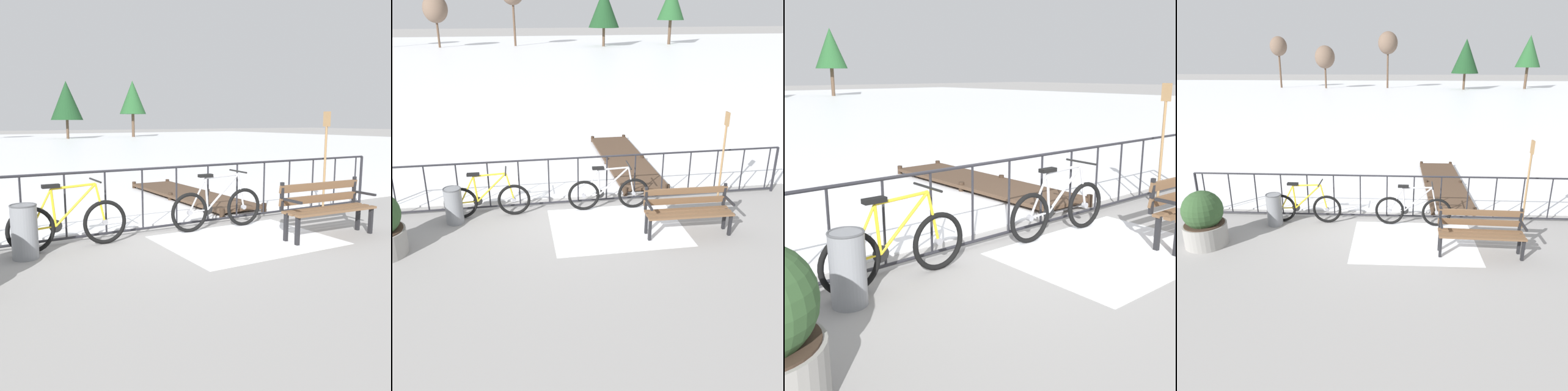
% 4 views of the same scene
% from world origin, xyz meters
% --- Properties ---
extents(ground_plane, '(160.00, 160.00, 0.00)m').
position_xyz_m(ground_plane, '(0.00, 0.00, 0.00)').
color(ground_plane, gray).
extents(frozen_pond, '(80.00, 56.00, 0.03)m').
position_xyz_m(frozen_pond, '(0.00, 28.40, 0.01)').
color(frozen_pond, white).
rests_on(frozen_pond, ground).
extents(snow_patch, '(2.53, 1.93, 0.01)m').
position_xyz_m(snow_patch, '(0.58, -1.20, 0.00)').
color(snow_patch, white).
rests_on(snow_patch, ground).
extents(railing_fence, '(9.06, 0.06, 1.07)m').
position_xyz_m(railing_fence, '(0.00, 0.00, 0.56)').
color(railing_fence, '#232328').
rests_on(railing_fence, ground).
extents(bicycle_near_railing, '(1.71, 0.52, 0.97)m').
position_xyz_m(bicycle_near_railing, '(0.59, -0.34, 0.37)').
color(bicycle_near_railing, black).
rests_on(bicycle_near_railing, ground).
extents(bicycle_second, '(1.71, 0.52, 0.97)m').
position_xyz_m(bicycle_second, '(-1.88, -0.30, 0.37)').
color(bicycle_second, black).
rests_on(bicycle_second, ground).
extents(park_bench, '(1.62, 0.54, 0.89)m').
position_xyz_m(park_bench, '(1.82, -1.60, 0.51)').
color(park_bench, brown).
rests_on(park_bench, ground).
extents(trash_bin, '(0.35, 0.35, 0.73)m').
position_xyz_m(trash_bin, '(-2.52, -0.49, 0.37)').
color(trash_bin, gray).
rests_on(trash_bin, ground).
extents(oar_upright, '(0.04, 0.16, 1.98)m').
position_xyz_m(oar_upright, '(3.01, -0.38, 1.14)').
color(oar_upright, '#937047').
rests_on(oar_upright, ground).
extents(wooden_dock, '(1.10, 4.36, 0.20)m').
position_xyz_m(wooden_dock, '(1.61, 2.43, 0.12)').
color(wooden_dock, '#4C3828').
rests_on(wooden_dock, ground).
extents(tree_far_west, '(2.37, 2.37, 4.92)m').
position_xyz_m(tree_far_west, '(-8.16, 39.84, 3.60)').
color(tree_far_west, brown).
rests_on(tree_far_west, ground).
extents(tree_west_mid, '(3.09, 3.09, 5.58)m').
position_xyz_m(tree_west_mid, '(8.26, 38.68, 3.70)').
color(tree_west_mid, brown).
rests_on(tree_west_mid, ground).
extents(tree_east_mid, '(2.83, 2.83, 6.01)m').
position_xyz_m(tree_east_mid, '(15.72, 40.02, 4.22)').
color(tree_east_mid, brown).
rests_on(tree_east_mid, ground).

